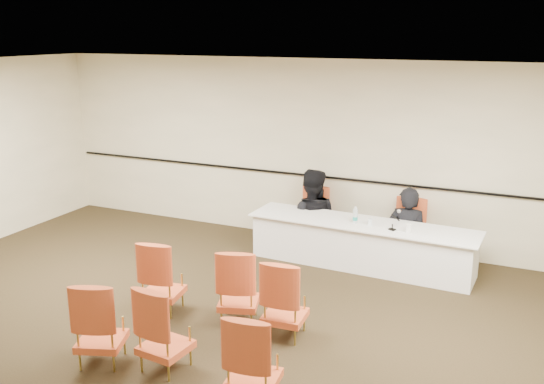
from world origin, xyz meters
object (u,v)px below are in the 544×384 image
Objects in this scene: water_bottle at (355,215)px; panelist_second at (311,224)px; panelist_main at (406,241)px; panelist_second_chair at (311,217)px; aud_chair_back_left at (100,321)px; panelist_main_chair at (407,231)px; drinking_glass at (370,222)px; aud_chair_back_mid at (165,327)px; panel_table at (361,244)px; aud_chair_front_left at (162,276)px; coffee_cup at (408,228)px; aud_chair_back_right at (253,358)px; microphone at (393,221)px; aud_chair_front_right at (285,298)px; aud_chair_front_mid at (239,285)px.

panelist_second is at bearing 146.25° from water_bottle.
panelist_main reaches higher than panelist_second_chair.
water_bottle is 0.26× the size of aud_chair_back_left.
panelist_main_chair is 9.50× the size of drinking_glass.
aud_chair_back_mid is (-1.18, -3.52, -0.26)m from drinking_glass.
panelist_main is at bearing 53.70° from drinking_glass.
aud_chair_front_left reaches higher than panel_table.
panelist_main_chair is 0.93m from water_bottle.
panel_table is 0.77m from panelist_main_chair.
coffee_cup is at bearing 68.65° from aud_chair_back_mid.
drinking_glass is 0.11× the size of aud_chair_back_right.
water_bottle is 4.07m from aud_chair_back_left.
aud_chair_back_left reaches higher than panel_table.
aud_chair_front_left is (-1.98, -2.40, -0.26)m from drinking_glass.
microphone is at bearing 175.13° from coffee_cup.
coffee_cup is at bearing 33.50° from aud_chair_front_left.
water_bottle is 3.68m from aud_chair_back_mid.
microphone is (1.50, -0.71, 0.47)m from panelist_second.
panelist_second is at bearing -3.98° from panelist_main.
aud_chair_back_mid is at bearing 66.63° from panelist_main.
microphone is (0.49, -0.15, 0.48)m from panel_table.
panelist_main_chair is 1.00× the size of panelist_second_chair.
panelist_second_chair reaches higher than water_bottle.
microphone reaches higher than panel_table.
aud_chair_front_right is at bearing 93.79° from aud_chair_back_right.
aud_chair_back_left is (-1.54, -1.33, 0.00)m from aud_chair_front_right.
drinking_glass is (-0.43, -0.58, 0.26)m from panelist_main_chair.
aud_chair_back_right is at bearing 89.48° from panelist_second.
aud_chair_front_mid is 1.00× the size of aud_chair_back_mid.
panelist_main_chair is at bearing 41.73° from aud_chair_back_left.
aud_chair_front_mid is at bearing -113.45° from drinking_glass.
aud_chair_front_mid is (-1.56, -2.17, -0.27)m from coffee_cup.
aud_chair_back_right reaches higher than water_bottle.
coffee_cup is at bearing -9.46° from drinking_glass.
water_bottle is at bearing -31.72° from panelist_second_chair.
panelist_main is at bearing 74.42° from aud_chair_back_mid.
aud_chair_back_left reaches higher than drinking_glass.
coffee_cup is 3.86m from aud_chair_back_mid.
panelist_main is at bearing 102.52° from coffee_cup.
panelist_main_chair is at bearing 45.65° from aud_chair_front_mid.
panelist_main reaches higher than panel_table.
coffee_cup is (0.23, -0.02, -0.08)m from microphone.
panelist_main is 4.86m from aud_chair_back_left.
aud_chair_front_mid is (0.17, -2.90, 0.00)m from panelist_second_chair.
aud_chair_front_mid is at bearing -0.74° from aud_chair_front_left.
panelist_second_chair is at bearing 175.13° from microphone.
panel_table is 3.59× the size of aud_chair_front_mid.
drinking_glass is 2.40m from aud_chair_front_right.
aud_chair_front_right is (-0.10, -2.38, -0.33)m from water_bottle.
aud_chair_back_mid is (0.80, -1.12, 0.00)m from aud_chair_front_left.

